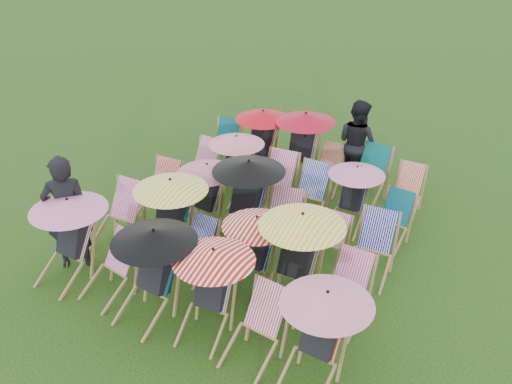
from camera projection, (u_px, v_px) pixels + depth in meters
The scene contains 33 objects.
ground at pixel (257, 244), 9.72m from camera, with size 100.00×100.00×0.00m, color black.
deckchair_0 at pixel (66, 239), 8.58m from camera, with size 1.15×1.21×1.37m.
deckchair_1 at pixel (109, 268), 8.36m from camera, with size 0.76×0.95×0.93m.
deckchair_2 at pixel (150, 273), 7.83m from camera, with size 1.18×1.24×1.40m.
deckchair_3 at pixel (209, 291), 7.56m from camera, with size 1.10×1.17×1.31m.
deckchair_4 at pixel (255, 329), 7.23m from camera, with size 0.73×0.94×0.95m.
deckchair_5 at pixel (317, 337), 6.80m from camera, with size 1.12×1.18×1.33m.
deckchair_6 at pixel (117, 217), 9.52m from camera, with size 0.68×0.95×1.02m.
deckchair_7 at pixel (167, 218), 9.04m from camera, with size 1.18×1.23×1.40m.
deckchair_8 at pixel (193, 250), 8.84m from camera, with size 0.61×0.82×0.85m.
deckchair_9 at pixel (251, 252), 8.41m from camera, with size 1.03×1.07×1.22m.
deckchair_10 at pixel (294, 258), 8.07m from camera, with size 1.23×1.28×1.46m.
deckchair_11 at pixel (344, 292), 7.88m from camera, with size 0.67×0.90×0.94m.
deckchair_12 at pixel (158, 191), 10.35m from camera, with size 0.66×0.91×0.96m.
deckchair_13 at pixel (203, 195), 9.87m from camera, with size 1.03×1.09×1.23m.
deckchair_14 at pixel (243, 199), 9.52m from camera, with size 1.22×1.26×1.45m.
deckchair_15 at pixel (280, 226), 9.30m from camera, with size 0.78×1.00×0.99m.
deckchair_16 at pixel (328, 244), 9.01m from camera, with size 0.58×0.78×0.81m.
deckchair_17 at pixel (372, 248), 8.76m from camera, with size 0.69×0.93×0.97m.
deckchair_18 at pixel (201, 166), 11.26m from camera, with size 0.65×0.88×0.93m.
deckchair_19 at pixel (232, 166), 10.84m from camera, with size 1.05×1.12×1.25m.
deckchair_20 at pixel (275, 184), 10.54m from camera, with size 0.73×0.97×1.01m.
deckchair_21 at pixel (308, 195), 10.20m from camera, with size 0.67×0.92×0.98m.
deckchair_22 at pixel (351, 196), 9.91m from camera, with size 0.98×1.02×1.16m.
deckchair_23 at pixel (391, 221), 9.55m from camera, with size 0.66×0.86×0.87m.
deckchair_24 at pixel (223, 144), 12.15m from camera, with size 0.73×0.93×0.93m.
deckchair_25 at pixel (258, 141), 11.70m from camera, with size 1.14×1.19×1.35m.
deckchair_26 at pixel (300, 146), 11.39m from camera, with size 1.20×1.27×1.42m.
deckchair_27 at pixel (328, 169), 11.23m from camera, with size 0.60×0.81×0.85m.
deckchair_28 at pixel (367, 176), 10.81m from camera, with size 0.74×0.98×1.01m.
deckchair_29 at pixel (406, 191), 10.47m from camera, with size 0.56×0.78×0.85m.
person_left at pixel (67, 213), 8.76m from camera, with size 0.71×0.46×1.93m, color black.
person_rear at pixel (357, 143), 11.21m from camera, with size 0.86×0.67×1.77m, color black.
Camera 1 is at (3.83, -7.06, 5.55)m, focal length 40.00 mm.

